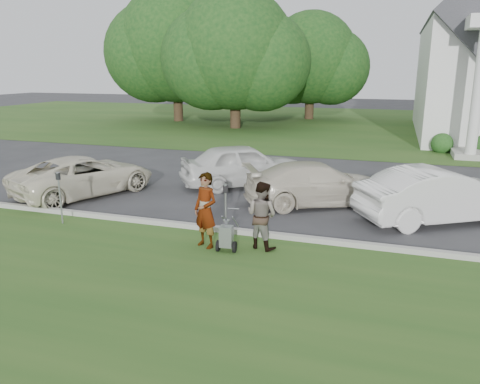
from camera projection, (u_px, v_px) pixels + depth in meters
The scene contains 16 objects.
ground at pixel (255, 244), 11.64m from camera, with size 120.00×120.00×0.00m, color #333335.
grass_strip at pixel (211, 298), 8.88m from camera, with size 80.00×7.00×0.01m, color #29521C.
church_lawn at pixel (353, 124), 36.43m from camera, with size 80.00×30.00×0.01m, color #29521C.
curb at pixel (261, 234), 12.13m from camera, with size 80.00×0.18×0.15m, color #9E9E93.
tree_left at pixel (235, 56), 32.94m from camera, with size 10.63×8.40×9.71m.
tree_far at pixel (176, 50), 37.36m from camera, with size 11.64×9.20×10.73m.
tree_back at pixel (311, 62), 39.18m from camera, with size 9.61×7.60×8.89m.
striping_cart at pixel (226, 237), 11.06m from camera, with size 0.50×0.96×0.86m.
person_left at pixel (206, 211), 11.22m from camera, with size 0.67×0.44×1.84m, color #999999.
person_right at pixel (262, 216), 11.18m from camera, with size 0.80×0.62×1.65m, color #999999.
parking_meter_near at pixel (226, 206), 11.56m from camera, with size 0.11×0.10×1.49m.
parking_meter_far at pixel (60, 192), 12.93m from camera, with size 0.11×0.10×1.48m.
car_a at pixel (84, 175), 16.05m from camera, with size 2.24×4.86×1.35m, color beige.
car_b at pixel (243, 165), 17.28m from camera, with size 1.86×4.62×1.57m, color white.
car_c at pixel (317, 184), 14.91m from camera, with size 1.89×4.66×1.35m, color beige.
car_d at pixel (440, 195), 13.18m from camera, with size 1.64×4.69×1.55m, color silver.
Camera 1 is at (3.05, -10.49, 4.24)m, focal length 35.00 mm.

